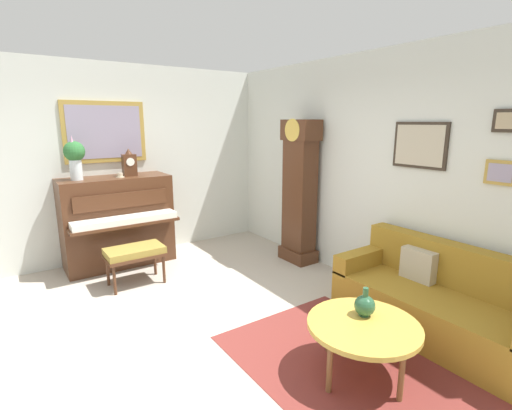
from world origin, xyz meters
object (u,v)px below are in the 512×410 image
Objects in this scene: couch at (439,303)px; green_jug at (365,305)px; piano_bench at (135,253)px; coffee_table at (363,327)px; teacup at (120,176)px; piano at (118,221)px; grandfather_clock at (299,196)px; mantel_clock at (129,164)px; flower_vase at (75,156)px.

couch is 7.92× the size of green_jug.
coffee_table is (2.74, 0.96, 0.01)m from piano_bench.
green_jug is (3.40, 0.97, -0.74)m from teacup.
piano_bench is at bearing -143.43° from couch.
piano is 12.41× the size of teacup.
grandfather_clock is 17.50× the size of teacup.
piano_bench is 2.34m from grandfather_clock.
teacup is (0.07, -0.15, -0.15)m from mantel_clock.
couch is (2.75, 2.04, -0.09)m from piano_bench.
piano is 6.00× the size of green_jug.
piano is 3.63m from green_jug.
mantel_clock is at bearing 89.23° from piano.
couch is 4.11m from teacup.
grandfather_clock is at bearing 175.51° from couch.
grandfather_clock is (0.51, 2.21, 0.56)m from piano_bench.
mantel_clock is at bearing -166.83° from green_jug.
flower_vase is at bearing -145.24° from couch.
grandfather_clock is at bearing 63.39° from flower_vase.
coffee_table is at bearing 14.56° from piano.
piano_bench is 2.92× the size of green_jug.
piano_bench is 0.80× the size of coffee_table.
piano is at bearing -121.34° from grandfather_clock.
teacup is at bearing -150.85° from couch.
piano is 0.65m from teacup.
piano_bench is at bearing -16.72° from mantel_clock.
green_jug is at bearing 13.17° from mantel_clock.
teacup reaches higher than piano_bench.
grandfather_clock is 2.48m from green_jug.
piano is 2.58m from grandfather_clock.
coffee_table is (2.23, -1.26, -0.55)m from grandfather_clock.
coffee_table is 3.99m from flower_vase.
grandfather_clock is at bearing 150.55° from coffee_table.
piano reaches higher than green_jug.
grandfather_clock reaches higher than couch.
teacup is at bearing 82.35° from flower_vase.
piano_bench is at bearing -6.90° from teacup.
flower_vase is at bearing -116.61° from grandfather_clock.
teacup is 0.48× the size of green_jug.
flower_vase reaches higher than green_jug.
teacup is at bearing -166.06° from coffee_table.
grandfather_clock is 2.42m from mantel_clock.
piano_bench is 0.37× the size of couch.
flower_vase reaches higher than couch.
coffee_table is (-0.01, -1.08, 0.11)m from couch.
coffee_table is 7.59× the size of teacup.
flower_vase is (-3.56, -1.39, 1.15)m from coffee_table.
piano is at bearing 90.29° from flower_vase.
piano is at bearing -140.89° from teacup.
piano is 4.11m from couch.
coffee_table is at bearing 21.35° from flower_vase.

